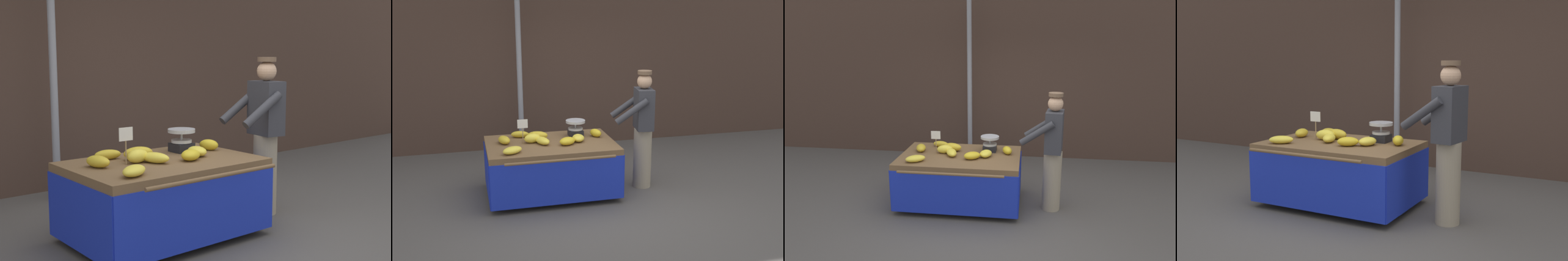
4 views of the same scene
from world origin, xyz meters
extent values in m
plane|color=#514C47|center=(0.00, 0.00, 0.00)|extent=(60.00, 60.00, 0.00)
cube|color=#473328|center=(0.00, 2.96, 1.88)|extent=(16.00, 0.24, 3.76)
cylinder|color=gray|center=(-0.76, 2.42, 1.61)|extent=(0.09, 0.09, 3.22)
cube|color=brown|center=(-0.59, 0.46, 0.72)|extent=(1.76, 1.15, 0.08)
cylinder|color=black|center=(-1.39, 0.46, 0.34)|extent=(0.05, 0.68, 0.68)
cylinder|color=#B7B7BC|center=(-1.42, 0.46, 0.34)|extent=(0.01, 0.12, 0.12)
cylinder|color=black|center=(0.21, 0.46, 0.34)|extent=(0.05, 0.68, 0.68)
cylinder|color=#B7B7BC|center=(0.24, 0.46, 0.34)|extent=(0.01, 0.12, 0.12)
cylinder|color=#4C4742|center=(-0.59, 0.96, 0.34)|extent=(0.05, 0.05, 0.68)
cube|color=#192DB2|center=(-0.59, -0.12, 0.38)|extent=(1.76, 0.02, 0.60)
cube|color=#192DB2|center=(-0.59, 1.04, 0.38)|extent=(1.76, 0.02, 0.60)
cube|color=#192DB2|center=(-1.47, 0.46, 0.38)|extent=(0.02, 1.15, 0.60)
cube|color=#192DB2|center=(0.29, 0.46, 0.38)|extent=(0.02, 1.15, 0.60)
cylinder|color=brown|center=(-0.59, -0.30, 0.74)|extent=(1.41, 0.04, 0.04)
cube|color=black|center=(-0.17, 0.71, 0.80)|extent=(0.20, 0.20, 0.09)
cylinder|color=#B7B7BC|center=(-0.17, 0.71, 0.90)|extent=(0.02, 0.02, 0.11)
cylinder|color=#B7B7BC|center=(-0.17, 0.71, 0.98)|extent=(0.28, 0.28, 0.03)
cylinder|color=#B7B7BC|center=(-0.17, 0.71, 0.87)|extent=(0.21, 0.21, 0.03)
cylinder|color=#997A51|center=(-0.96, 0.50, 0.87)|extent=(0.01, 0.01, 0.22)
cube|color=white|center=(-0.96, 0.50, 1.04)|extent=(0.14, 0.01, 0.12)
ellipsoid|color=gold|center=(-1.22, 0.56, 0.81)|extent=(0.20, 0.28, 0.11)
ellipsoid|color=gold|center=(-0.97, 0.82, 0.81)|extent=(0.27, 0.17, 0.09)
ellipsoid|color=yellow|center=(-0.83, 0.52, 0.82)|extent=(0.26, 0.19, 0.12)
ellipsoid|color=yellow|center=(-0.71, 0.41, 0.81)|extent=(0.24, 0.32, 0.10)
ellipsoid|color=yellow|center=(-0.20, 0.42, 0.81)|extent=(0.21, 0.27, 0.10)
ellipsoid|color=gold|center=(-0.39, 0.29, 0.81)|extent=(0.29, 0.27, 0.10)
ellipsoid|color=yellow|center=(-1.15, 0.07, 0.80)|extent=(0.32, 0.28, 0.09)
ellipsoid|color=gold|center=(0.10, 0.60, 0.81)|extent=(0.20, 0.24, 0.11)
ellipsoid|color=gold|center=(-0.74, 0.64, 0.82)|extent=(0.31, 0.19, 0.12)
cylinder|color=gray|center=(0.76, 0.42, 0.44)|extent=(0.26, 0.26, 0.88)
cube|color=#333338|center=(0.76, 0.42, 1.17)|extent=(0.28, 0.41, 0.58)
sphere|color=tan|center=(0.76, 0.42, 1.56)|extent=(0.21, 0.21, 0.21)
cylinder|color=brown|center=(0.76, 0.42, 1.69)|extent=(0.20, 0.20, 0.05)
cylinder|color=#333338|center=(0.52, 0.24, 1.18)|extent=(0.49, 0.16, 0.37)
cylinder|color=#333338|center=(0.58, 0.66, 1.18)|extent=(0.49, 0.16, 0.37)
camera|label=1|loc=(-3.46, -3.55, 1.74)|focal=49.09mm
camera|label=2|loc=(-1.70, -5.89, 2.62)|focal=44.43mm
camera|label=3|loc=(0.39, -4.65, 2.45)|focal=33.85mm
camera|label=4|loc=(2.32, -4.27, 1.74)|focal=43.93mm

